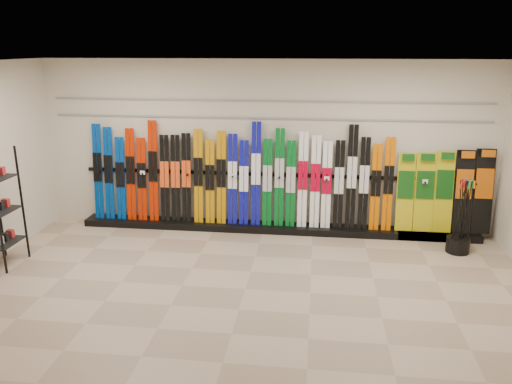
# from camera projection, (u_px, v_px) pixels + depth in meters

# --- Properties ---
(floor) EXTENTS (8.00, 8.00, 0.00)m
(floor) POSITION_uv_depth(u_px,v_px,m) (245.00, 289.00, 6.84)
(floor) COLOR gray
(floor) RESTS_ON ground
(back_wall) EXTENTS (8.00, 0.00, 8.00)m
(back_wall) POSITION_uv_depth(u_px,v_px,m) (265.00, 146.00, 8.80)
(back_wall) COLOR beige
(back_wall) RESTS_ON floor
(ceiling) EXTENTS (8.00, 8.00, 0.00)m
(ceiling) POSITION_uv_depth(u_px,v_px,m) (244.00, 64.00, 6.00)
(ceiling) COLOR silver
(ceiling) RESTS_ON back_wall
(ski_rack_base) EXTENTS (8.00, 0.40, 0.12)m
(ski_rack_base) POSITION_uv_depth(u_px,v_px,m) (276.00, 228.00, 8.97)
(ski_rack_base) COLOR black
(ski_rack_base) RESTS_ON floor
(skis) EXTENTS (5.38, 0.20, 1.83)m
(skis) POSITION_uv_depth(u_px,v_px,m) (238.00, 179.00, 8.84)
(skis) COLOR navy
(skis) RESTS_ON ski_rack_base
(snowboards) EXTENTS (1.59, 0.22, 1.45)m
(snowboards) POSITION_uv_depth(u_px,v_px,m) (445.00, 192.00, 8.49)
(snowboards) COLOR gold
(snowboards) RESTS_ON ski_rack_base
(pole_bin) EXTENTS (0.37, 0.37, 0.25)m
(pole_bin) POSITION_uv_depth(u_px,v_px,m) (458.00, 245.00, 8.04)
(pole_bin) COLOR black
(pole_bin) RESTS_ON floor
(ski_poles) EXTENTS (0.31, 0.28, 1.18)m
(ski_poles) POSITION_uv_depth(u_px,v_px,m) (464.00, 216.00, 7.90)
(ski_poles) COLOR black
(ski_poles) RESTS_ON pole_bin
(slatwall_rail_0) EXTENTS (7.60, 0.02, 0.03)m
(slatwall_rail_0) POSITION_uv_depth(u_px,v_px,m) (265.00, 118.00, 8.64)
(slatwall_rail_0) COLOR gray
(slatwall_rail_0) RESTS_ON back_wall
(slatwall_rail_1) EXTENTS (7.60, 0.02, 0.03)m
(slatwall_rail_1) POSITION_uv_depth(u_px,v_px,m) (265.00, 101.00, 8.55)
(slatwall_rail_1) COLOR gray
(slatwall_rail_1) RESTS_ON back_wall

